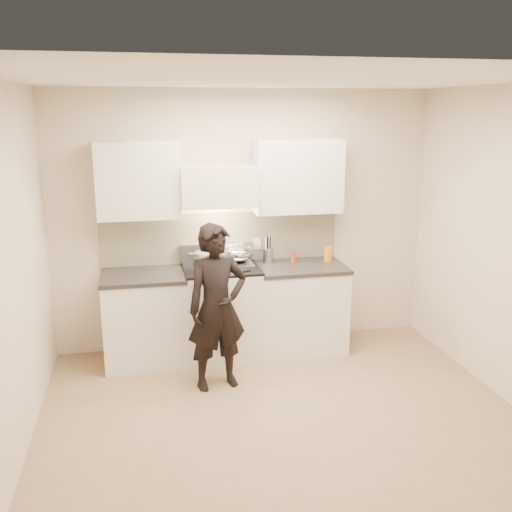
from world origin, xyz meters
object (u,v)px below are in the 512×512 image
at_px(counter_right, 300,307).
at_px(wok, 238,253).
at_px(utensil_crock, 268,254).
at_px(stove, 222,311).
at_px(person, 217,307).

distance_m(counter_right, wok, 0.87).
height_order(wok, utensil_crock, wok).
bearing_deg(counter_right, utensil_crock, 150.35).
bearing_deg(utensil_crock, stove, -161.51).
bearing_deg(wok, utensil_crock, 5.35).
distance_m(stove, wok, 0.62).
height_order(utensil_crock, person, person).
bearing_deg(person, stove, 66.45).
xyz_separation_m(stove, person, (-0.14, -0.69, 0.29)).
xyz_separation_m(counter_right, person, (-0.97, -0.69, 0.30)).
bearing_deg(counter_right, stove, -180.00).
bearing_deg(wok, stove, -144.09).
relative_size(stove, utensil_crock, 3.39).
xyz_separation_m(stove, wok, (0.20, 0.14, 0.57)).
distance_m(wok, utensil_crock, 0.33).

